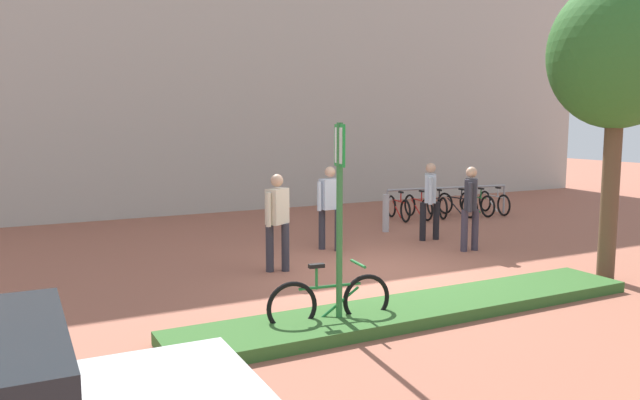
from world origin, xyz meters
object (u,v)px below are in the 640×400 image
bike_rack_cluster (447,204)px  bollard_steel (386,213)px  person_shirt_white (330,203)px  person_shirt_blue (430,196)px  tree_sidewalk (618,55)px  bike_at_sign (330,302)px  parking_sign_post (340,197)px  person_casual_tan (277,216)px  person_suited_navy (471,203)px

bike_rack_cluster → bollard_steel: 3.08m
person_shirt_white → person_shirt_blue: same height
tree_sidewalk → person_shirt_white: (-2.95, 4.22, -2.69)m
bike_at_sign → parking_sign_post: bearing=-47.6°
tree_sidewalk → bike_at_sign: 6.20m
person_shirt_blue → person_casual_tan: same height
parking_sign_post → person_shirt_white: (2.21, 4.33, -0.72)m
bike_rack_cluster → person_casual_tan: size_ratio=2.17×
person_suited_navy → person_casual_tan: (-4.16, 0.21, 0.00)m
person_casual_tan → tree_sidewalk: bearing=-33.5°
person_shirt_blue → person_suited_navy: same height
bike_rack_cluster → bollard_steel: bearing=-157.1°
bike_at_sign → person_shirt_white: size_ratio=0.97×
person_shirt_white → person_shirt_blue: 2.47m
bike_rack_cluster → person_casual_tan: 7.63m
bollard_steel → person_shirt_blue: bearing=-77.9°
bike_at_sign → bike_rack_cluster: bearing=42.4°
parking_sign_post → tree_sidewalk: bearing=1.2°
bike_rack_cluster → person_shirt_blue: (-2.55, -2.52, 0.64)m
bollard_steel → person_casual_tan: person_casual_tan is taller
bollard_steel → person_casual_tan: bearing=-148.1°
person_suited_navy → person_shirt_white: bearing=151.0°
bike_at_sign → person_casual_tan: (0.61, 3.08, 0.63)m
parking_sign_post → person_casual_tan: 3.29m
bollard_steel → person_casual_tan: size_ratio=0.52×
bike_rack_cluster → bollard_steel: bollard_steel is taller
bike_at_sign → bollard_steel: (4.48, 5.48, 0.10)m
tree_sidewalk → bike_rack_cluster: 7.73m
bike_rack_cluster → person_shirt_white: 5.62m
bike_rack_cluster → person_casual_tan: (-6.70, -3.61, 0.64)m
bike_rack_cluster → person_shirt_blue: 3.64m
tree_sidewalk → bollard_steel: tree_sidewalk is taller
bike_at_sign → bollard_steel: bearing=50.8°
parking_sign_post → bike_at_sign: (-0.08, 0.09, -1.35)m
person_suited_navy → bollard_steel: bearing=96.5°
bollard_steel → person_shirt_white: person_shirt_white is taller
parking_sign_post → person_casual_tan: parking_sign_post is taller
bike_rack_cluster → person_suited_navy: (-2.53, -3.82, 0.64)m
bike_at_sign → person_suited_navy: (4.78, 2.86, 0.63)m
parking_sign_post → bike_rack_cluster: bearing=43.1°
bike_at_sign → bike_rack_cluster: size_ratio=0.45×
bike_rack_cluster → person_casual_tan: person_casual_tan is taller
person_shirt_blue → person_suited_navy: size_ratio=1.00×
parking_sign_post → person_suited_navy: parking_sign_post is taller
tree_sidewalk → bollard_steel: size_ratio=5.47×
bike_rack_cluster → person_suited_navy: bearing=-123.5°
person_shirt_blue → person_casual_tan: 4.29m
bollard_steel → person_casual_tan: (-3.86, -2.41, 0.53)m
bike_rack_cluster → person_suited_navy: 4.63m
bollard_steel → bike_at_sign: bearing=-129.2°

